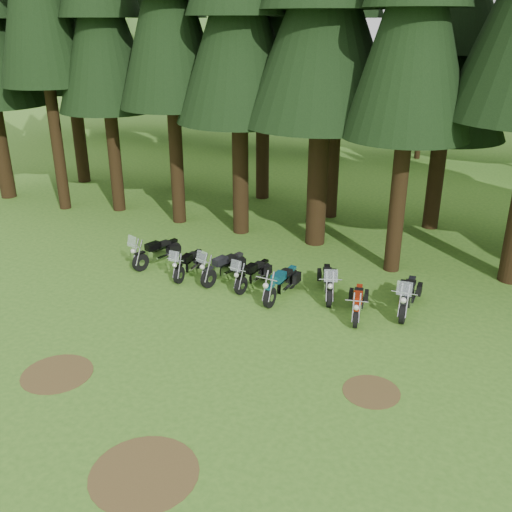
# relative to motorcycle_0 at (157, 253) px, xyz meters

# --- Properties ---
(ground) EXTENTS (120.00, 120.00, 0.00)m
(ground) POSITION_rel_motorcycle_0_xyz_m (4.51, -4.99, -0.47)
(ground) COLOR #396A1F
(ground) RESTS_ON ground
(pine_back_4) EXTENTS (4.94, 4.94, 13.78)m
(pine_back_4) POSITION_rel_motorcycle_0_xyz_m (8.55, 8.26, 7.78)
(pine_back_4) COLOR #2F1F0F
(pine_back_4) RESTS_ON ground
(decid_0) EXTENTS (8.00, 7.78, 10.00)m
(decid_0) POSITION_rel_motorcycle_0_xyz_m (-17.59, 20.27, 5.43)
(decid_0) COLOR #2F1F0F
(decid_0) RESTS_ON ground
(decid_1) EXTENTS (7.91, 7.69, 9.88)m
(decid_1) POSITION_rel_motorcycle_0_xyz_m (-11.47, 20.77, 5.36)
(decid_1) COLOR #2F1F0F
(decid_1) RESTS_ON ground
(decid_2) EXTENTS (6.72, 6.53, 8.40)m
(decid_2) POSITION_rel_motorcycle_0_xyz_m (-5.92, 19.79, 4.48)
(decid_2) COLOR #2F1F0F
(decid_2) RESTS_ON ground
(decid_3) EXTENTS (6.12, 5.95, 7.65)m
(decid_3) POSITION_rel_motorcycle_0_xyz_m (-0.20, 20.14, 4.04)
(decid_3) COLOR #2F1F0F
(decid_3) RESTS_ON ground
(decid_4) EXTENTS (5.93, 5.76, 7.41)m
(decid_4) POSITION_rel_motorcycle_0_xyz_m (6.09, 21.33, 3.90)
(decid_4) COLOR #2F1F0F
(decid_4) RESTS_ON ground
(dirt_patch_0) EXTENTS (1.80, 1.80, 0.01)m
(dirt_patch_0) POSITION_rel_motorcycle_0_xyz_m (1.51, -6.99, -0.47)
(dirt_patch_0) COLOR #4C3D1E
(dirt_patch_0) RESTS_ON ground
(dirt_patch_1) EXTENTS (1.40, 1.40, 0.01)m
(dirt_patch_1) POSITION_rel_motorcycle_0_xyz_m (9.01, -4.49, -0.47)
(dirt_patch_1) COLOR #4C3D1E
(dirt_patch_1) RESTS_ON ground
(dirt_patch_2) EXTENTS (2.20, 2.20, 0.01)m
(dirt_patch_2) POSITION_rel_motorcycle_0_xyz_m (5.51, -8.99, -0.47)
(dirt_patch_2) COLOR #4C3D1E
(dirt_patch_2) RESTS_ON ground
(motorcycle_0) EXTENTS (0.95, 2.21, 1.41)m
(motorcycle_0) POSITION_rel_motorcycle_0_xyz_m (0.00, 0.00, 0.00)
(motorcycle_0) COLOR black
(motorcycle_0) RESTS_ON ground
(motorcycle_1) EXTENTS (0.38, 2.02, 1.27)m
(motorcycle_1) POSITION_rel_motorcycle_0_xyz_m (1.54, -0.37, -0.05)
(motorcycle_1) COLOR black
(motorcycle_1) RESTS_ON ground
(motorcycle_2) EXTENTS (0.86, 2.20, 1.40)m
(motorcycle_2) POSITION_rel_motorcycle_0_xyz_m (2.84, -0.22, -0.00)
(motorcycle_2) COLOR black
(motorcycle_2) RESTS_ON ground
(motorcycle_3) EXTENTS (0.59, 2.07, 1.30)m
(motorcycle_3) POSITION_rel_motorcycle_0_xyz_m (3.96, -0.27, -0.04)
(motorcycle_3) COLOR black
(motorcycle_3) RESTS_ON ground
(motorcycle_4) EXTENTS (0.39, 2.24, 0.91)m
(motorcycle_4) POSITION_rel_motorcycle_0_xyz_m (5.13, -0.63, -0.01)
(motorcycle_4) COLOR black
(motorcycle_4) RESTS_ON ground
(motorcycle_5) EXTENTS (1.02, 2.15, 1.39)m
(motorcycle_5) POSITION_rel_motorcycle_0_xyz_m (6.48, 0.06, -0.01)
(motorcycle_5) COLOR black
(motorcycle_5) RESTS_ON ground
(motorcycle_6) EXTENTS (0.50, 1.98, 0.81)m
(motorcycle_6) POSITION_rel_motorcycle_0_xyz_m (7.70, -0.87, -0.06)
(motorcycle_6) COLOR black
(motorcycle_6) RESTS_ON ground
(motorcycle_7) EXTENTS (0.44, 2.34, 1.47)m
(motorcycle_7) POSITION_rel_motorcycle_0_xyz_m (9.02, 0.04, 0.02)
(motorcycle_7) COLOR black
(motorcycle_7) RESTS_ON ground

